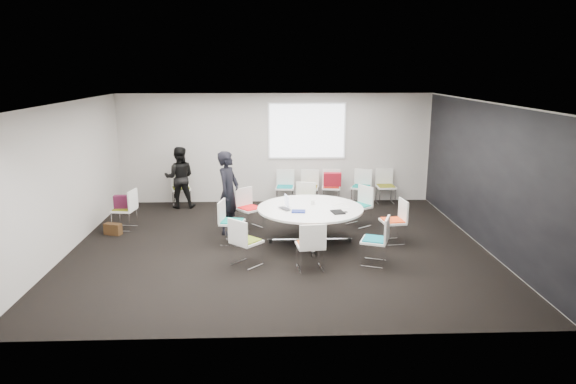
{
  "coord_description": "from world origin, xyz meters",
  "views": [
    {
      "loc": [
        -0.18,
        -9.57,
        3.43
      ],
      "look_at": [
        0.2,
        0.4,
        1.0
      ],
      "focal_mm": 32.0,
      "sensor_mm": 36.0,
      "label": 1
    }
  ],
  "objects_px": {
    "chair_person_back": "(181,195)",
    "chair_back_a": "(285,194)",
    "chair_ring_e": "(232,230)",
    "chair_ring_g": "(310,255)",
    "chair_ring_f": "(246,251)",
    "chair_back_d": "(361,193)",
    "chair_spare_left": "(125,217)",
    "chair_back_e": "(385,193)",
    "maroon_bag": "(124,202)",
    "conference_table": "(310,217)",
    "chair_back_c": "(331,194)",
    "person_back": "(179,177)",
    "person_main": "(228,193)",
    "chair_back_b": "(309,194)",
    "chair_ring_b": "(359,214)",
    "chair_ring_h": "(375,249)",
    "chair_ring_a": "(393,229)",
    "chair_ring_d": "(250,216)",
    "laptop": "(287,208)",
    "cup": "(313,202)",
    "brown_bag": "(113,229)",
    "chair_ring_c": "(304,210)"
  },
  "relations": [
    {
      "from": "chair_back_c",
      "to": "person_back",
      "type": "distance_m",
      "value": 3.85
    },
    {
      "from": "chair_ring_c",
      "to": "cup",
      "type": "height_order",
      "value": "chair_ring_c"
    },
    {
      "from": "chair_ring_f",
      "to": "chair_back_d",
      "type": "bearing_deg",
      "value": 98.96
    },
    {
      "from": "chair_ring_b",
      "to": "person_main",
      "type": "bearing_deg",
      "value": 63.24
    },
    {
      "from": "conference_table",
      "to": "maroon_bag",
      "type": "distance_m",
      "value": 4.08
    },
    {
      "from": "chair_ring_e",
      "to": "chair_ring_h",
      "type": "relative_size",
      "value": 1.0
    },
    {
      "from": "chair_ring_a",
      "to": "brown_bag",
      "type": "relative_size",
      "value": 2.44
    },
    {
      "from": "chair_ring_f",
      "to": "chair_ring_h",
      "type": "height_order",
      "value": "same"
    },
    {
      "from": "person_main",
      "to": "chair_ring_g",
      "type": "bearing_deg",
      "value": -124.09
    },
    {
      "from": "conference_table",
      "to": "chair_back_e",
      "type": "distance_m",
      "value": 3.69
    },
    {
      "from": "chair_ring_a",
      "to": "chair_ring_d",
      "type": "bearing_deg",
      "value": 63.3
    },
    {
      "from": "laptop",
      "to": "brown_bag",
      "type": "bearing_deg",
      "value": 46.95
    },
    {
      "from": "chair_ring_e",
      "to": "chair_person_back",
      "type": "height_order",
      "value": "same"
    },
    {
      "from": "conference_table",
      "to": "chair_ring_a",
      "type": "height_order",
      "value": "chair_ring_a"
    },
    {
      "from": "chair_ring_b",
      "to": "laptop",
      "type": "xyz_separation_m",
      "value": [
        -1.65,
        -1.19,
        0.47
      ]
    },
    {
      "from": "chair_person_back",
      "to": "chair_back_a",
      "type": "bearing_deg",
      "value": 164.73
    },
    {
      "from": "chair_ring_g",
      "to": "maroon_bag",
      "type": "distance_m",
      "value": 4.57
    },
    {
      "from": "chair_ring_b",
      "to": "chair_back_a",
      "type": "xyz_separation_m",
      "value": [
        -1.58,
        1.88,
        0.0
      ]
    },
    {
      "from": "chair_ring_g",
      "to": "maroon_bag",
      "type": "relative_size",
      "value": 2.2
    },
    {
      "from": "chair_ring_f",
      "to": "chair_back_a",
      "type": "xyz_separation_m",
      "value": [
        0.82,
        4.15,
        0.0
      ]
    },
    {
      "from": "chair_back_b",
      "to": "chair_back_c",
      "type": "xyz_separation_m",
      "value": [
        0.57,
        0.03,
        0.0
      ]
    },
    {
      "from": "chair_ring_a",
      "to": "chair_back_d",
      "type": "relative_size",
      "value": 1.0
    },
    {
      "from": "chair_person_back",
      "to": "cup",
      "type": "distance_m",
      "value": 4.17
    },
    {
      "from": "chair_back_a",
      "to": "chair_ring_f",
      "type": "bearing_deg",
      "value": 84.3
    },
    {
      "from": "chair_ring_g",
      "to": "person_back",
      "type": "xyz_separation_m",
      "value": [
        -2.93,
        4.22,
        0.49
      ]
    },
    {
      "from": "cup",
      "to": "brown_bag",
      "type": "relative_size",
      "value": 0.25
    },
    {
      "from": "chair_back_b",
      "to": "chair_back_d",
      "type": "bearing_deg",
      "value": -169.31
    },
    {
      "from": "chair_back_a",
      "to": "chair_back_d",
      "type": "bearing_deg",
      "value": -175.25
    },
    {
      "from": "cup",
      "to": "chair_ring_h",
      "type": "bearing_deg",
      "value": -55.06
    },
    {
      "from": "chair_back_c",
      "to": "chair_spare_left",
      "type": "distance_m",
      "value": 5.09
    },
    {
      "from": "chair_back_a",
      "to": "chair_back_e",
      "type": "distance_m",
      "value": 2.6
    },
    {
      "from": "conference_table",
      "to": "person_back",
      "type": "xyz_separation_m",
      "value": [
        -3.04,
        2.78,
        0.24
      ]
    },
    {
      "from": "chair_back_c",
      "to": "person_main",
      "type": "height_order",
      "value": "person_main"
    },
    {
      "from": "chair_back_a",
      "to": "chair_back_d",
      "type": "height_order",
      "value": "same"
    },
    {
      "from": "laptop",
      "to": "chair_ring_h",
      "type": "bearing_deg",
      "value": -157.1
    },
    {
      "from": "chair_ring_a",
      "to": "chair_ring_f",
      "type": "distance_m",
      "value": 3.1
    },
    {
      "from": "chair_spare_left",
      "to": "person_back",
      "type": "relative_size",
      "value": 0.57
    },
    {
      "from": "chair_person_back",
      "to": "maroon_bag",
      "type": "distance_m",
      "value": 2.16
    },
    {
      "from": "conference_table",
      "to": "chair_ring_a",
      "type": "bearing_deg",
      "value": -2.59
    },
    {
      "from": "cup",
      "to": "person_back",
      "type": "bearing_deg",
      "value": 140.42
    },
    {
      "from": "chair_ring_d",
      "to": "chair_person_back",
      "type": "height_order",
      "value": "same"
    },
    {
      "from": "chair_ring_e",
      "to": "chair_ring_g",
      "type": "relative_size",
      "value": 1.0
    },
    {
      "from": "chair_ring_d",
      "to": "chair_ring_f",
      "type": "height_order",
      "value": "same"
    },
    {
      "from": "conference_table",
      "to": "laptop",
      "type": "distance_m",
      "value": 0.53
    },
    {
      "from": "maroon_bag",
      "to": "chair_back_e",
      "type": "bearing_deg",
      "value": 17.64
    },
    {
      "from": "chair_ring_e",
      "to": "chair_back_e",
      "type": "height_order",
      "value": "same"
    },
    {
      "from": "chair_back_d",
      "to": "person_back",
      "type": "distance_m",
      "value": 4.62
    },
    {
      "from": "chair_spare_left",
      "to": "chair_ring_d",
      "type": "bearing_deg",
      "value": -81.86
    },
    {
      "from": "chair_ring_f",
      "to": "person_back",
      "type": "height_order",
      "value": "person_back"
    },
    {
      "from": "chair_spare_left",
      "to": "chair_back_e",
      "type": "bearing_deg",
      "value": -63.38
    }
  ]
}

